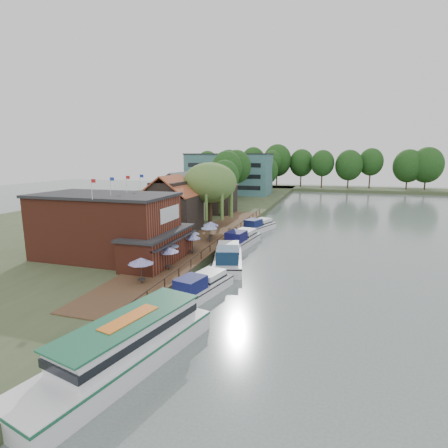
% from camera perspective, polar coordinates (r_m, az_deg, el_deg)
% --- Properties ---
extents(ground, '(260.00, 260.00, 0.00)m').
position_cam_1_polar(ground, '(36.95, 3.53, -8.48)').
color(ground, '#53605F').
rests_on(ground, ground).
extents(land_bank, '(50.00, 140.00, 1.00)m').
position_cam_1_polar(land_bank, '(79.58, -11.81, 2.19)').
color(land_bank, '#384728').
rests_on(land_bank, ground).
extents(quay_deck, '(6.00, 50.00, 0.10)m').
position_cam_1_polar(quay_deck, '(48.07, -2.98, -2.58)').
color(quay_deck, '#47301E').
rests_on(quay_deck, land_bank).
extents(quay_rail, '(0.20, 49.00, 1.00)m').
position_cam_1_polar(quay_rail, '(47.61, 0.28, -2.15)').
color(quay_rail, black).
rests_on(quay_rail, land_bank).
extents(pub, '(20.00, 11.00, 7.30)m').
position_cam_1_polar(pub, '(40.32, -16.48, -0.42)').
color(pub, maroon).
rests_on(pub, land_bank).
extents(hotel_block, '(25.40, 12.40, 12.30)m').
position_cam_1_polar(hotel_block, '(108.29, 0.84, 8.21)').
color(hotel_block, '#38666B').
rests_on(hotel_block, land_bank).
extents(cottage_a, '(8.60, 7.60, 8.50)m').
position_cam_1_polar(cottage_a, '(53.62, -8.63, 3.28)').
color(cottage_a, black).
rests_on(cottage_a, land_bank).
extents(cottage_b, '(9.60, 8.60, 8.50)m').
position_cam_1_polar(cottage_b, '(63.88, -7.21, 4.53)').
color(cottage_b, beige).
rests_on(cottage_b, land_bank).
extents(cottage_c, '(7.60, 7.60, 8.50)m').
position_cam_1_polar(cottage_c, '(70.80, -1.25, 5.23)').
color(cottage_c, black).
rests_on(cottage_c, land_bank).
extents(willow, '(8.60, 8.60, 10.43)m').
position_cam_1_polar(willow, '(56.39, -2.31, 4.75)').
color(willow, '#476B2D').
rests_on(willow, land_bank).
extents(umbrella_0, '(2.32, 2.32, 2.38)m').
position_cam_1_polar(umbrella_0, '(32.25, -13.35, -7.40)').
color(umbrella_0, navy).
rests_on(umbrella_0, quay_deck).
extents(umbrella_1, '(2.25, 2.25, 2.38)m').
position_cam_1_polar(umbrella_1, '(35.51, -9.10, -5.54)').
color(umbrella_1, navy).
rests_on(umbrella_1, quay_deck).
extents(umbrella_2, '(2.39, 2.39, 2.38)m').
position_cam_1_polar(umbrella_2, '(37.60, -9.07, -4.61)').
color(umbrella_2, '#1A4694').
rests_on(umbrella_2, quay_deck).
extents(umbrella_3, '(2.01, 2.01, 2.38)m').
position_cam_1_polar(umbrella_3, '(40.88, -5.19, -3.25)').
color(umbrella_3, navy).
rests_on(umbrella_3, quay_deck).
extents(umbrella_4, '(2.37, 2.37, 2.38)m').
position_cam_1_polar(umbrella_4, '(43.23, -5.53, -2.47)').
color(umbrella_4, navy).
rests_on(umbrella_4, quay_deck).
extents(umbrella_5, '(2.28, 2.28, 2.38)m').
position_cam_1_polar(umbrella_5, '(46.36, -2.42, -1.52)').
color(umbrella_5, '#1B4396').
rests_on(umbrella_5, quay_deck).
extents(umbrella_6, '(2.25, 2.25, 2.38)m').
position_cam_1_polar(umbrella_6, '(48.41, -2.15, -0.98)').
color(umbrella_6, navy).
rests_on(umbrella_6, quay_deck).
extents(cruiser_0, '(4.82, 9.31, 2.11)m').
position_cam_1_polar(cruiser_0, '(31.91, -3.72, -9.66)').
color(cruiser_0, white).
rests_on(cruiser_0, ground).
extents(cruiser_1, '(6.04, 11.17, 2.61)m').
position_cam_1_polar(cruiser_1, '(39.78, 0.66, -5.07)').
color(cruiser_1, silver).
rests_on(cruiser_1, ground).
extents(cruiser_2, '(4.47, 10.25, 2.41)m').
position_cam_1_polar(cruiser_2, '(48.82, 2.83, -2.19)').
color(cruiser_2, silver).
rests_on(cruiser_2, ground).
extents(cruiser_3, '(5.77, 9.72, 2.22)m').
position_cam_1_polar(cruiser_3, '(58.86, 5.64, -0.06)').
color(cruiser_3, white).
rests_on(cruiser_3, ground).
extents(tour_boat, '(6.81, 14.01, 2.94)m').
position_cam_1_polar(tour_boat, '(22.35, -16.27, -18.43)').
color(tour_boat, silver).
rests_on(tour_boat, ground).
extents(swan, '(0.44, 0.44, 0.44)m').
position_cam_1_polar(swan, '(27.33, -9.87, -15.40)').
color(swan, white).
rests_on(swan, ground).
extents(bank_tree_0, '(6.45, 6.45, 10.63)m').
position_cam_1_polar(bank_tree_0, '(78.86, 0.13, 6.59)').
color(bank_tree_0, '#143811').
rests_on(bank_tree_0, land_bank).
extents(bank_tree_1, '(7.50, 7.50, 12.79)m').
position_cam_1_polar(bank_tree_1, '(87.17, 0.45, 7.72)').
color(bank_tree_1, '#143811').
rests_on(bank_tree_1, land_bank).
extents(bank_tree_2, '(7.72, 7.72, 13.12)m').
position_cam_1_polar(bank_tree_2, '(94.34, 2.05, 8.05)').
color(bank_tree_2, '#143811').
rests_on(bank_tree_2, land_bank).
extents(bank_tree_3, '(7.74, 7.74, 11.38)m').
position_cam_1_polar(bank_tree_3, '(113.46, 6.85, 8.03)').
color(bank_tree_3, '#143811').
rests_on(bank_tree_3, land_bank).
extents(bank_tree_4, '(7.51, 7.51, 11.18)m').
position_cam_1_polar(bank_tree_4, '(123.04, 5.05, 8.23)').
color(bank_tree_4, '#143811').
rests_on(bank_tree_4, land_bank).
extents(bank_tree_5, '(6.89, 6.89, 13.65)m').
position_cam_1_polar(bank_tree_5, '(131.33, 7.85, 8.88)').
color(bank_tree_5, '#143811').
rests_on(bank_tree_5, land_bank).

